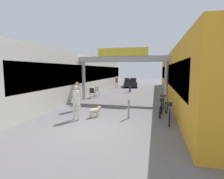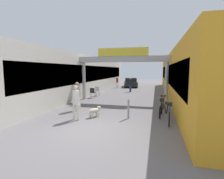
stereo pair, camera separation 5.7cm
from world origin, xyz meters
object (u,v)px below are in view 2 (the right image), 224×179
(pedestrian_carrying_crate, at_px, (130,84))
(dog_on_leash, at_px, (95,110))
(parked_car_black, at_px, (131,82))
(cafe_chair_aluminium_farther, at_px, (98,90))
(bicycle_orange_third, at_px, (164,104))
(pedestrian_elderly_walking, at_px, (117,81))
(pedestrian_with_dog, at_px, (76,100))
(pedestrian_companion, at_px, (77,94))
(cafe_chair_black_nearer, at_px, (92,92))
(bollard_post_metal, at_px, (128,109))
(bicycle_blue_nearest, at_px, (169,114))
(bicycle_black_second, at_px, (161,108))

(pedestrian_carrying_crate, bearing_deg, dog_on_leash, -91.57)
(parked_car_black, bearing_deg, cafe_chair_aluminium_farther, -100.61)
(bicycle_orange_third, height_order, cafe_chair_aluminium_farther, bicycle_orange_third)
(pedestrian_elderly_walking, distance_m, dog_on_leash, 15.22)
(pedestrian_with_dog, distance_m, dog_on_leash, 1.22)
(pedestrian_companion, bearing_deg, pedestrian_with_dog, -66.26)
(bicycle_orange_third, bearing_deg, cafe_chair_black_nearer, 149.49)
(pedestrian_carrying_crate, height_order, bollard_post_metal, pedestrian_carrying_crate)
(bollard_post_metal, distance_m, cafe_chair_aluminium_farther, 8.18)
(bicycle_blue_nearest, height_order, bicycle_orange_third, same)
(pedestrian_carrying_crate, xyz_separation_m, bicycle_orange_third, (3.30, -8.43, -0.50))
(bollard_post_metal, bearing_deg, pedestrian_carrying_crate, 97.74)
(bicycle_black_second, height_order, cafe_chair_black_nearer, bicycle_black_second)
(bicycle_black_second, bearing_deg, cafe_chair_black_nearer, 140.09)
(pedestrian_companion, bearing_deg, pedestrian_carrying_crate, 79.07)
(bicycle_black_second, bearing_deg, bicycle_blue_nearest, -74.33)
(cafe_chair_black_nearer, bearing_deg, cafe_chair_aluminium_farther, 88.44)
(pedestrian_companion, xyz_separation_m, bollard_post_metal, (3.32, -1.04, -0.50))
(pedestrian_with_dog, height_order, cafe_chair_aluminium_farther, pedestrian_with_dog)
(bollard_post_metal, bearing_deg, dog_on_leash, -176.21)
(dog_on_leash, height_order, bicycle_orange_third, bicycle_orange_third)
(pedestrian_carrying_crate, distance_m, dog_on_leash, 10.85)
(bicycle_orange_third, bearing_deg, bollard_post_metal, -128.92)
(cafe_chair_aluminium_farther, height_order, parked_car_black, parked_car_black)
(cafe_chair_aluminium_farther, bearing_deg, bicycle_black_second, -46.80)
(dog_on_leash, distance_m, bicycle_orange_third, 4.32)
(cafe_chair_black_nearer, bearing_deg, pedestrian_companion, -80.40)
(pedestrian_elderly_walking, height_order, dog_on_leash, pedestrian_elderly_walking)
(pedestrian_companion, bearing_deg, bicycle_blue_nearest, -13.58)
(pedestrian_with_dog, xyz_separation_m, pedestrian_carrying_crate, (1.04, 11.55, -0.05))
(pedestrian_companion, relative_size, cafe_chair_black_nearer, 1.97)
(parked_car_black, bearing_deg, dog_on_leash, -88.13)
(bicycle_black_second, bearing_deg, pedestrian_carrying_crate, 107.64)
(pedestrian_carrying_crate, height_order, bicycle_orange_third, pedestrian_carrying_crate)
(cafe_chair_aluminium_farther, bearing_deg, pedestrian_with_dog, -78.59)
(pedestrian_carrying_crate, height_order, bicycle_black_second, pedestrian_carrying_crate)
(pedestrian_carrying_crate, relative_size, cafe_chair_black_nearer, 1.85)
(cafe_chair_black_nearer, bearing_deg, bicycle_blue_nearest, -44.67)
(dog_on_leash, distance_m, bicycle_black_second, 3.56)
(pedestrian_elderly_walking, xyz_separation_m, bicycle_blue_nearest, (5.90, -15.18, -0.48))
(dog_on_leash, bearing_deg, bollard_post_metal, 3.79)
(pedestrian_with_dog, xyz_separation_m, bicycle_black_second, (4.13, 1.82, -0.55))
(pedestrian_carrying_crate, xyz_separation_m, parked_car_black, (-0.84, 5.93, -0.30))
(dog_on_leash, xyz_separation_m, cafe_chair_aluminium_farther, (-2.34, 7.19, 0.19))
(pedestrian_elderly_walking, xyz_separation_m, bollard_post_metal, (3.92, -14.94, -0.40))
(pedestrian_carrying_crate, height_order, parked_car_black, pedestrian_carrying_crate)
(pedestrian_carrying_crate, height_order, bicycle_blue_nearest, pedestrian_carrying_crate)
(pedestrian_companion, distance_m, pedestrian_carrying_crate, 9.85)
(pedestrian_elderly_walking, bearing_deg, pedestrian_with_dog, -84.83)
(bollard_post_metal, bearing_deg, pedestrian_companion, 162.60)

